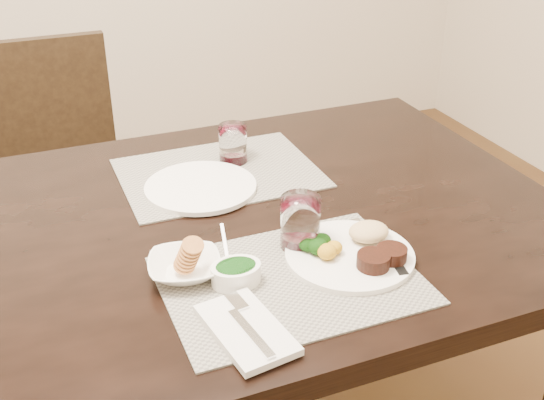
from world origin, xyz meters
name	(u,v)px	position (x,y,z in m)	size (l,w,h in m)	color
dining_table	(101,278)	(0.00, 0.00, 0.67)	(2.00, 1.00, 0.75)	black
chair_far	(58,166)	(0.00, 0.93, 0.50)	(0.42, 0.42, 0.90)	black
placemat_near	(290,280)	(0.31, -0.26, 0.75)	(0.46, 0.34, 0.00)	gray
placemat_far	(219,173)	(0.33, 0.21, 0.75)	(0.46, 0.34, 0.00)	gray
dinner_plate	(356,251)	(0.45, -0.24, 0.77)	(0.25, 0.25, 0.04)	white
napkin_fork	(246,329)	(0.18, -0.37, 0.76)	(0.13, 0.20, 0.02)	silver
steak_knife	(387,256)	(0.51, -0.27, 0.76)	(0.04, 0.23, 0.01)	white
cracker_bowl	(184,266)	(0.13, -0.17, 0.77)	(0.16, 0.16, 0.06)	white
sauce_ramekin	(236,273)	(0.21, -0.23, 0.77)	(0.09, 0.14, 0.07)	white
wine_glass_near	(300,225)	(0.37, -0.16, 0.80)	(0.08, 0.08, 0.11)	silver
far_plate	(201,187)	(0.26, 0.14, 0.76)	(0.25, 0.25, 0.01)	white
wine_glass_far	(233,145)	(0.38, 0.25, 0.80)	(0.07, 0.07, 0.10)	silver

